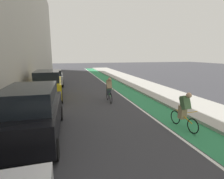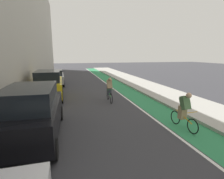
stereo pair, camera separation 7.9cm
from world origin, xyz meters
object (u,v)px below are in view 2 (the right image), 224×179
at_px(parked_sedan_silver, 54,77).
at_px(cyclist_mid, 184,109).
at_px(parked_suv_black, 32,112).
at_px(cyclist_trailing, 109,89).
at_px(parked_suv_yellow_cab, 49,84).

relative_size(parked_sedan_silver, cyclist_mid, 2.73).
xyz_separation_m(parked_suv_black, cyclist_trailing, (3.92, 4.40, -0.17)).
relative_size(parked_suv_black, cyclist_mid, 2.72).
bearing_deg(cyclist_trailing, cyclist_mid, -67.95).
bearing_deg(cyclist_mid, parked_suv_yellow_cab, 131.11).
bearing_deg(parked_suv_yellow_cab, cyclist_trailing, -25.03).
relative_size(parked_suv_yellow_cab, cyclist_trailing, 2.56).
xyz_separation_m(parked_suv_yellow_cab, parked_sedan_silver, (-0.00, 5.87, -0.23)).
bearing_deg(parked_sedan_silver, cyclist_trailing, -63.02).
height_order(parked_sedan_silver, cyclist_trailing, cyclist_trailing).
relative_size(cyclist_mid, cyclist_trailing, 0.96).
xyz_separation_m(parked_sedan_silver, cyclist_trailing, (3.92, -7.70, 0.06)).
relative_size(parked_suv_black, parked_suv_yellow_cab, 1.02).
bearing_deg(parked_suv_yellow_cab, parked_sedan_silver, 90.00).
height_order(parked_suv_black, cyclist_trailing, parked_suv_black).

